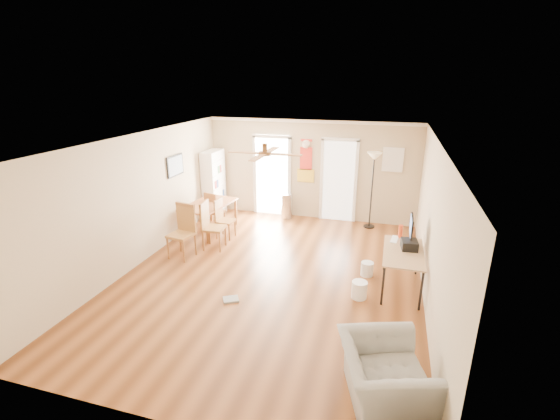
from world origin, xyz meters
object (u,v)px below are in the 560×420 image
(dining_chair_right_b, at_px, (214,226))
(computer_desk, at_px, (402,270))
(wastebasket_b, at_px, (359,290))
(armchair, at_px, (384,377))
(trash_can, at_px, (287,206))
(wastebasket_a, at_px, (367,269))
(torchiere_lamp, at_px, (372,191))
(dining_chair_right_a, at_px, (226,219))
(dining_chair_far, at_px, (215,209))
(dining_chair_near, at_px, (181,232))
(printer, at_px, (409,245))
(dining_table, at_px, (209,217))
(bookshelf, at_px, (214,183))

(dining_chair_right_b, distance_m, computer_desk, 4.02)
(wastebasket_b, relative_size, armchair, 0.28)
(trash_can, xyz_separation_m, wastebasket_a, (2.33, -2.68, -0.20))
(torchiere_lamp, xyz_separation_m, armchair, (0.53, -5.69, -0.60))
(armchair, bearing_deg, computer_desk, -21.97)
(trash_can, height_order, wastebasket_b, trash_can)
(dining_chair_right_a, relative_size, wastebasket_b, 3.04)
(dining_chair_far, xyz_separation_m, torchiere_lamp, (3.76, 1.03, 0.50))
(wastebasket_b, bearing_deg, dining_chair_near, 170.81)
(dining_chair_right_b, bearing_deg, printer, -102.29)
(dining_chair_right_a, bearing_deg, printer, -103.77)
(dining_chair_right_b, xyz_separation_m, wastebasket_a, (3.35, -0.35, -0.40))
(dining_chair_right_b, xyz_separation_m, dining_chair_near, (-0.47, -0.60, 0.03))
(trash_can, height_order, computer_desk, computer_desk)
(torchiere_lamp, bearing_deg, printer, -73.44)
(dining_chair_near, relative_size, torchiere_lamp, 0.59)
(dining_table, distance_m, dining_chair_right_b, 1.06)
(computer_desk, height_order, printer, printer)
(computer_desk, xyz_separation_m, wastebasket_b, (-0.68, -0.53, -0.21))
(dining_chair_far, bearing_deg, dining_chair_near, 108.11)
(dining_chair_near, bearing_deg, torchiere_lamp, 46.46)
(dining_chair_right_b, xyz_separation_m, wastebasket_b, (3.28, -1.21, -0.38))
(trash_can, height_order, printer, printer)
(computer_desk, bearing_deg, dining_chair_near, 179.03)
(dining_table, height_order, wastebasket_b, dining_table)
(dining_table, xyz_separation_m, printer, (4.60, -1.43, 0.45))
(dining_chair_near, bearing_deg, dining_table, 101.84)
(dining_chair_right_a, xyz_separation_m, trash_can, (1.03, 1.70, -0.13))
(bookshelf, bearing_deg, wastebasket_a, -15.83)
(computer_desk, bearing_deg, dining_chair_right_b, 170.34)
(dining_chair_far, relative_size, torchiere_lamp, 0.47)
(dining_chair_near, relative_size, armchair, 1.02)
(wastebasket_a, bearing_deg, printer, -14.71)
(dining_chair_right_a, distance_m, wastebasket_a, 3.51)
(dining_chair_right_a, relative_size, dining_chair_near, 0.83)
(bookshelf, distance_m, dining_chair_far, 1.03)
(dining_chair_right_a, distance_m, dining_chair_right_b, 0.63)
(bookshelf, height_order, dining_chair_right_a, bookshelf)
(dining_table, distance_m, dining_chair_near, 1.51)
(trash_can, bearing_deg, printer, -43.47)
(printer, relative_size, armchair, 0.29)
(dining_chair_near, xyz_separation_m, armchair, (4.22, -2.84, -0.20))
(dining_table, distance_m, armchair, 6.10)
(torchiere_lamp, relative_size, wastebasket_b, 6.25)
(printer, bearing_deg, armchair, -102.23)
(dining_chair_right_a, xyz_separation_m, torchiere_lamp, (3.22, 1.63, 0.49))
(trash_can, height_order, torchiere_lamp, torchiere_lamp)
(wastebasket_b, distance_m, armchair, 2.29)
(dining_table, relative_size, armchair, 1.30)
(computer_desk, xyz_separation_m, printer, (0.09, 0.14, 0.45))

